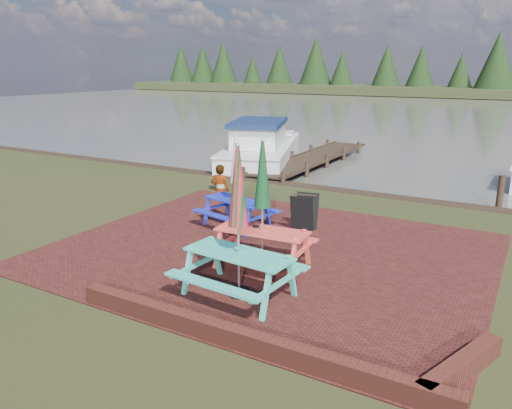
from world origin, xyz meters
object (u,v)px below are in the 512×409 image
at_px(picnic_table_teal, 239,246).
at_px(jetty, 312,158).
at_px(picnic_table_blue, 236,195).
at_px(picnic_table_red, 262,224).
at_px(chalkboard, 304,212).
at_px(boat_jetty, 261,150).
at_px(person, 220,165).

xyz_separation_m(picnic_table_teal, jetty, (-4.07, 12.45, -0.81)).
distance_m(picnic_table_teal, picnic_table_blue, 3.88).
distance_m(picnic_table_red, chalkboard, 2.57).
bearing_deg(jetty, boat_jetty, -155.58).
height_order(picnic_table_blue, chalkboard, picnic_table_blue).
xyz_separation_m(picnic_table_blue, person, (-2.42, 2.88, 0.04)).
bearing_deg(chalkboard, picnic_table_teal, -92.27).
xyz_separation_m(chalkboard, boat_jetty, (-5.51, 7.68, -0.03)).
bearing_deg(picnic_table_teal, boat_jetty, 122.23).
bearing_deg(picnic_table_teal, picnic_table_blue, 127.20).
bearing_deg(jetty, person, -93.93).
relative_size(chalkboard, boat_jetty, 0.12).
bearing_deg(person, chalkboard, 135.73).
relative_size(picnic_table_blue, chalkboard, 2.60).
relative_size(picnic_table_red, person, 1.48).
xyz_separation_m(chalkboard, jetty, (-3.55, 8.57, -0.35)).
relative_size(picnic_table_teal, jetty, 0.29).
distance_m(boat_jetty, person, 5.63).
bearing_deg(chalkboard, boat_jetty, 115.68).
relative_size(chalkboard, person, 0.52).
relative_size(jetty, person, 5.28).
bearing_deg(person, picnic_table_blue, 115.49).
distance_m(picnic_table_red, boat_jetty, 11.72).
xyz_separation_m(picnic_table_red, jetty, (-3.78, 11.09, -0.77)).
relative_size(chalkboard, jetty, 0.10).
bearing_deg(jetty, chalkboard, -67.49).
height_order(chalkboard, person, person).
height_order(jetty, boat_jetty, boat_jetty).
bearing_deg(picnic_table_blue, boat_jetty, 129.48).
height_order(chalkboard, jetty, chalkboard).
height_order(picnic_table_teal, person, picnic_table_teal).
xyz_separation_m(picnic_table_teal, picnic_table_blue, (-2.09, 3.27, -0.11)).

